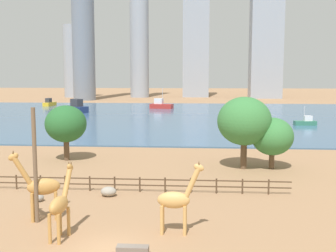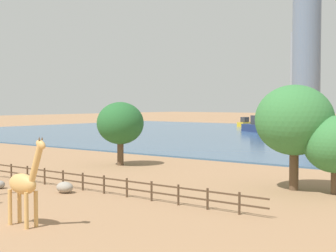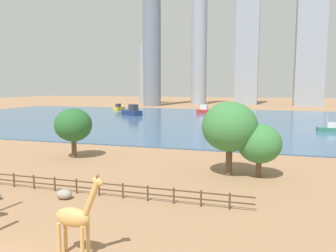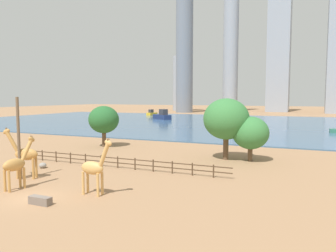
# 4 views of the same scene
# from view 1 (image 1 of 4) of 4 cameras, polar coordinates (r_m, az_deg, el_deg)

# --- Properties ---
(ground_plane) EXTENTS (400.00, 400.00, 0.00)m
(ground_plane) POSITION_cam_1_polar(r_m,az_deg,el_deg) (103.75, 1.31, 1.46)
(ground_plane) COLOR #9E7551
(harbor_water) EXTENTS (180.00, 86.00, 0.20)m
(harbor_water) POSITION_cam_1_polar(r_m,az_deg,el_deg) (100.76, 1.22, 1.35)
(harbor_water) COLOR #3D6084
(harbor_water) RESTS_ON ground
(giraffe_tall) EXTENTS (1.05, 3.26, 4.55)m
(giraffe_tall) POSITION_cam_1_polar(r_m,az_deg,el_deg) (27.08, -14.41, -10.23)
(giraffe_tall) COLOR #C18C47
(giraffe_tall) RESTS_ON ground
(giraffe_companion) EXTENTS (3.02, 0.88, 4.75)m
(giraffe_companion) POSITION_cam_1_polar(r_m,az_deg,el_deg) (27.01, 1.13, -9.95)
(giraffe_companion) COLOR tan
(giraffe_companion) RESTS_ON ground
(giraffe_young) EXTENTS (3.44, 1.78, 5.02)m
(giraffe_young) POSITION_cam_1_polar(r_m,az_deg,el_deg) (30.69, -16.87, -7.86)
(giraffe_young) COLOR #C18C47
(giraffe_young) RESTS_ON ground
(utility_pole) EXTENTS (0.28, 0.28, 7.92)m
(utility_pole) POSITION_cam_1_polar(r_m,az_deg,el_deg) (29.94, -17.55, -5.15)
(utility_pole) COLOR brown
(utility_pole) RESTS_ON ground
(boulder_near_fence) EXTENTS (1.31, 1.06, 0.80)m
(boulder_near_fence) POSITION_cam_1_polar(r_m,az_deg,el_deg) (35.78, -8.06, -8.78)
(boulder_near_fence) COLOR gray
(boulder_near_fence) RESTS_ON ground
(boulder_by_pole) EXTENTS (0.81, 0.81, 0.61)m
(boulder_by_pole) POSITION_cam_1_polar(r_m,az_deg,el_deg) (35.63, -17.11, -9.26)
(boulder_by_pole) COLOR gray
(boulder_by_pole) RESTS_ON ground
(feeding_trough) EXTENTS (1.80, 0.60, 0.60)m
(feeding_trough) POSITION_cam_1_polar(r_m,az_deg,el_deg) (24.57, -4.82, -16.53)
(feeding_trough) COLOR #72665B
(feeding_trough) RESTS_ON ground
(enclosure_fence) EXTENTS (26.12, 0.14, 1.30)m
(enclosure_fence) POSITION_cam_1_polar(r_m,az_deg,el_deg) (36.78, -4.73, -7.71)
(enclosure_fence) COLOR #4C3826
(enclosure_fence) RESTS_ON ground
(tree_left_large) EXTENTS (5.74, 5.74, 7.74)m
(tree_left_large) POSITION_cam_1_polar(r_m,az_deg,el_deg) (45.40, 10.30, 0.63)
(tree_left_large) COLOR brown
(tree_left_large) RESTS_ON ground
(tree_center_broad) EXTENTS (4.47, 4.47, 5.53)m
(tree_center_broad) POSITION_cam_1_polar(r_m,az_deg,el_deg) (46.20, 13.95, -1.40)
(tree_center_broad) COLOR brown
(tree_center_broad) RESTS_ON ground
(tree_right_tall) EXTENTS (4.81, 4.81, 6.50)m
(tree_right_tall) POSITION_cam_1_polar(r_m,az_deg,el_deg) (50.63, -13.68, 0.26)
(tree_right_tall) COLOR brown
(tree_right_tall) RESTS_ON ground
(boat_ferry) EXTENTS (2.66, 5.81, 2.47)m
(boat_ferry) POSITION_cam_1_polar(r_m,az_deg,el_deg) (136.98, -15.77, 2.99)
(boat_ferry) COLOR gold
(boat_ferry) RESTS_ON harbor_water
(boat_sailboat) EXTENTS (7.01, 3.97, 5.96)m
(boat_sailboat) POSITION_cam_1_polar(r_m,az_deg,el_deg) (121.97, -0.97, 2.86)
(boat_sailboat) COLOR #B22D28
(boat_sailboat) RESTS_ON harbor_water
(boat_tug) EXTENTS (4.33, 1.87, 3.79)m
(boat_tug) POSITION_cam_1_polar(r_m,az_deg,el_deg) (86.31, 18.15, 0.53)
(boat_tug) COLOR #337259
(boat_tug) RESTS_ON harbor_water
(boat_barge) EXTENTS (8.22, 6.98, 3.53)m
(boat_barge) POSITION_cam_1_polar(r_m,az_deg,el_deg) (112.28, -12.50, 2.43)
(boat_barge) COLOR navy
(boat_barge) RESTS_ON harbor_water
(skyline_tower_needle) EXTENTS (10.08, 10.08, 31.22)m
(skyline_tower_needle) POSITION_cam_1_polar(r_m,az_deg,el_deg) (190.65, -12.43, 8.54)
(skyline_tower_needle) COLOR #939EAD
(skyline_tower_needle) RESTS_ON ground
(skyline_block_central) EXTENTS (12.96, 10.90, 64.91)m
(skyline_block_central) POSITION_cam_1_polar(r_m,az_deg,el_deg) (184.99, 13.21, 13.81)
(skyline_block_central) COLOR #939EAD
(skyline_block_central) RESTS_ON ground
(skyline_tower_glass) EXTENTS (8.15, 8.15, 70.33)m
(skyline_tower_glass) POSITION_cam_1_polar(r_m,az_deg,el_deg) (187.26, -3.93, 14.73)
(skyline_tower_glass) COLOR #939EAD
(skyline_tower_glass) RESTS_ON ground
(skyline_block_left) EXTENTS (11.31, 13.88, 61.53)m
(skyline_block_left) POSITION_cam_1_polar(r_m,az_deg,el_deg) (191.69, 3.84, 13.22)
(skyline_block_left) COLOR #939EAD
(skyline_block_left) RESTS_ON ground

